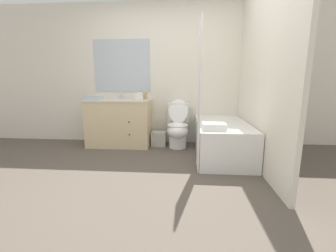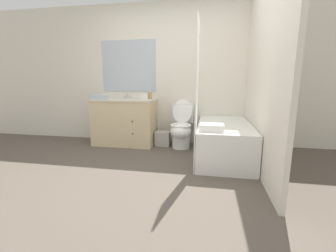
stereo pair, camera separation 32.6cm
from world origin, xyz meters
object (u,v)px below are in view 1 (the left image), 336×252
vanity_cabinet (120,122)px  soap_dispenser (145,95)px  bath_towel_folded (214,127)px  bathtub (222,139)px  toilet (178,127)px  tissue_box (140,96)px  wastebasket (159,139)px  hand_towel_folded (94,98)px  sink_faucet (121,97)px

vanity_cabinet → soap_dispenser: size_ratio=7.21×
vanity_cabinet → bath_towel_folded: vanity_cabinet is taller
soap_dispenser → bathtub: bearing=-22.8°
bathtub → bath_towel_folded: 0.65m
toilet → tissue_box: (-0.68, 0.12, 0.52)m
vanity_cabinet → toilet: size_ratio=1.34×
toilet → bath_towel_folded: bearing=-62.5°
vanity_cabinet → soap_dispenser: 0.66m
wastebasket → soap_dispenser: 0.80m
tissue_box → hand_towel_folded: 0.78m
toilet → sink_faucet: bearing=168.5°
sink_faucet → soap_dispenser: soap_dispenser is taller
tissue_box → bath_towel_folded: 1.63m
tissue_box → bath_towel_folded: bearing=-42.4°
bathtub → toilet: bearing=148.8°
tissue_box → wastebasket: bearing=-9.8°
sink_faucet → soap_dispenser: bearing=-11.9°
toilet → bath_towel_folded: 1.10m
toilet → bath_towel_folded: size_ratio=2.81×
soap_dispenser → bath_towel_folded: soap_dispenser is taller
vanity_cabinet → tissue_box: bearing=12.6°
bath_towel_folded → hand_towel_folded: bearing=156.8°
vanity_cabinet → hand_towel_folded: hand_towel_folded is taller
toilet → tissue_box: bearing=170.0°
wastebasket → soap_dispenser: (-0.24, 0.05, 0.77)m
toilet → tissue_box: size_ratio=5.69×
vanity_cabinet → sink_faucet: 0.47m
soap_dispenser → hand_towel_folded: soap_dispenser is taller
vanity_cabinet → wastebasket: 0.76m
vanity_cabinet → tissue_box: (0.36, 0.08, 0.45)m
bathtub → wastebasket: 1.15m
hand_towel_folded → bath_towel_folded: bearing=-23.2°
toilet → hand_towel_folded: hand_towel_folded is taller
wastebasket → vanity_cabinet: bearing=-178.2°
wastebasket → bath_towel_folded: (0.84, -1.02, 0.44)m
vanity_cabinet → wastebasket: (0.70, 0.02, -0.29)m
soap_dispenser → sink_faucet: bearing=168.1°
toilet → soap_dispenser: size_ratio=5.39×
bath_towel_folded → wastebasket: bearing=129.5°
soap_dispenser → wastebasket: bearing=-12.9°
sink_faucet → tissue_box: bearing=-14.5°
hand_towel_folded → vanity_cabinet: bearing=25.0°
toilet → vanity_cabinet: bearing=177.8°
toilet → bathtub: bearing=-31.2°
sink_faucet → soap_dispenser: size_ratio=0.93×
tissue_box → soap_dispenser: 0.10m
toilet → wastebasket: bearing=169.8°
sink_faucet → wastebasket: (0.70, -0.15, -0.73)m
sink_faucet → hand_towel_folded: sink_faucet is taller
sink_faucet → toilet: sink_faucet is taller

